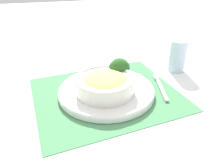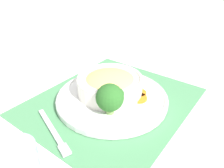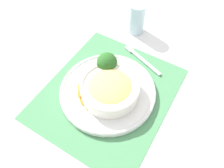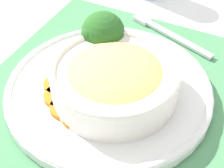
{
  "view_description": "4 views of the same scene",
  "coord_description": "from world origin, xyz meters",
  "px_view_note": "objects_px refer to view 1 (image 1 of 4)",
  "views": [
    {
      "loc": [
        -0.14,
        -0.61,
        0.4
      ],
      "look_at": [
        0.02,
        0.0,
        0.04
      ],
      "focal_mm": 35.0,
      "sensor_mm": 36.0,
      "label": 1
    },
    {
      "loc": [
        0.38,
        0.37,
        0.37
      ],
      "look_at": [
        -0.02,
        -0.02,
        0.05
      ],
      "focal_mm": 35.0,
      "sensor_mm": 36.0,
      "label": 2
    },
    {
      "loc": [
        -0.31,
        -0.26,
        0.63
      ],
      "look_at": [
        0.01,
        -0.01,
        0.05
      ],
      "focal_mm": 35.0,
      "sensor_mm": 36.0,
      "label": 3
    },
    {
      "loc": [
        -0.35,
        -0.24,
        0.42
      ],
      "look_at": [
        -0.01,
        -0.01,
        0.04
      ],
      "focal_mm": 60.0,
      "sensor_mm": 36.0,
      "label": 4
    }
  ],
  "objects_px": {
    "broccoli_floret": "(119,68)",
    "fork": "(159,84)",
    "bowl": "(105,83)",
    "water_glass": "(177,57)"
  },
  "relations": [
    {
      "from": "bowl",
      "to": "water_glass",
      "type": "relative_size",
      "value": 1.49
    },
    {
      "from": "broccoli_floret",
      "to": "fork",
      "type": "xyz_separation_m",
      "value": [
        0.14,
        -0.04,
        -0.06
      ]
    },
    {
      "from": "water_glass",
      "to": "fork",
      "type": "height_order",
      "value": "water_glass"
    },
    {
      "from": "water_glass",
      "to": "bowl",
      "type": "bearing_deg",
      "value": -159.17
    },
    {
      "from": "bowl",
      "to": "broccoli_floret",
      "type": "relative_size",
      "value": 2.31
    },
    {
      "from": "broccoli_floret",
      "to": "fork",
      "type": "height_order",
      "value": "broccoli_floret"
    },
    {
      "from": "water_glass",
      "to": "fork",
      "type": "bearing_deg",
      "value": -139.99
    },
    {
      "from": "broccoli_floret",
      "to": "fork",
      "type": "distance_m",
      "value": 0.16
    },
    {
      "from": "broccoli_floret",
      "to": "water_glass",
      "type": "relative_size",
      "value": 0.65
    },
    {
      "from": "bowl",
      "to": "water_glass",
      "type": "xyz_separation_m",
      "value": [
        0.33,
        0.12,
        0.0
      ]
    }
  ]
}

